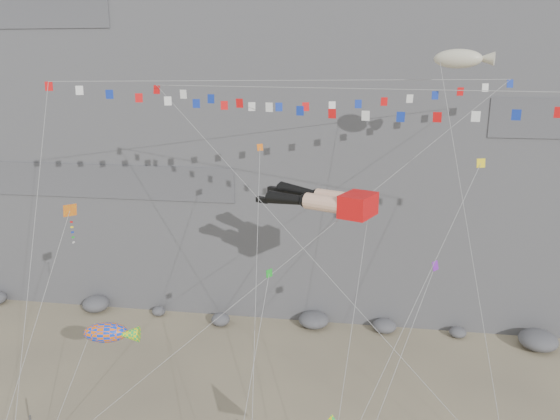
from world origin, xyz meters
TOP-DOWN VIEW (x-y plane):
  - cliff at (0.00, 32.00)m, footprint 80.00×28.00m
  - talus_boulders at (0.00, 17.00)m, footprint 60.00×3.00m
  - legs_kite at (1.45, 7.91)m, footprint 8.09×19.14m
  - flag_banner_upper at (-1.04, 9.78)m, footprint 28.66×18.26m
  - flag_banner_lower at (4.66, 5.19)m, footprint 28.45×10.58m
  - harlequin_kite at (-12.92, 2.25)m, footprint 3.40×7.90m
  - fish_windsock at (-10.79, 1.17)m, footprint 4.69×5.21m
  - blimp_windsock at (9.08, 9.62)m, footprint 5.07×11.95m
  - small_kite_a at (-2.87, 8.07)m, footprint 2.84×16.18m
  - small_kite_b at (7.78, 3.49)m, footprint 5.80×9.58m
  - small_kite_c at (-1.28, 2.00)m, footprint 1.24×10.95m
  - small_kite_d at (10.21, 6.46)m, footprint 9.72×13.42m

SIDE VIEW (x-z plane):
  - talus_boulders at x=0.00m, z-range 0.00..1.20m
  - fish_windsock at x=-10.79m, z-range 2.62..11.04m
  - small_kite_c at x=-1.28m, z-range 3.01..17.89m
  - small_kite_b at x=7.78m, z-range 3.42..18.56m
  - legs_kite at x=1.45m, z-range 3.31..23.86m
  - harlequin_kite at x=-12.92m, z-range 5.93..21.61m
  - small_kite_d at x=10.21m, z-range 4.76..27.47m
  - small_kite_a at x=-2.87m, z-range 4.73..27.71m
  - flag_banner_lower at x=4.66m, z-range 8.80..32.48m
  - flag_banner_upper at x=-1.04m, z-range 6.72..35.13m
  - blimp_windsock at x=9.08m, z-range 9.80..34.65m
  - cliff at x=0.00m, z-range 0.00..50.00m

